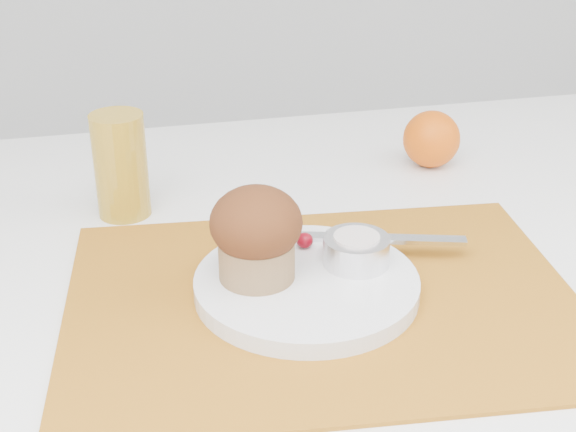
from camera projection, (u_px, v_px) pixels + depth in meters
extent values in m
cube|color=#A46216|center=(323.00, 300.00, 0.78)|extent=(0.53, 0.41, 0.00)
cylinder|color=white|center=(307.00, 285.00, 0.79)|extent=(0.23, 0.23, 0.02)
cylinder|color=silver|center=(356.00, 251.00, 0.80)|extent=(0.07, 0.07, 0.03)
cylinder|color=beige|center=(357.00, 238.00, 0.80)|extent=(0.06, 0.06, 0.01)
ellipsoid|color=#57020B|center=(305.00, 240.00, 0.83)|extent=(0.02, 0.02, 0.02)
ellipsoid|color=#5E0213|center=(333.00, 243.00, 0.83)|extent=(0.02, 0.02, 0.02)
cube|color=silver|center=(376.00, 239.00, 0.85)|extent=(0.19, 0.07, 0.00)
sphere|color=#E75A08|center=(431.00, 139.00, 1.07)|extent=(0.08, 0.08, 0.08)
cylinder|color=#B58B21|center=(121.00, 165.00, 0.93)|extent=(0.07, 0.07, 0.12)
cylinder|color=#957048|center=(257.00, 259.00, 0.78)|extent=(0.09, 0.09, 0.04)
ellipsoid|color=#331609|center=(256.00, 223.00, 0.76)|extent=(0.09, 0.09, 0.07)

